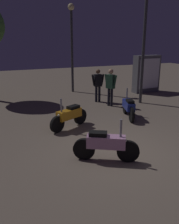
{
  "coord_description": "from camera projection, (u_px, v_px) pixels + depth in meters",
  "views": [
    {
      "loc": [
        -3.09,
        -5.02,
        2.91
      ],
      "look_at": [
        -0.52,
        0.72,
        1.0
      ],
      "focal_mm": 37.95,
      "sensor_mm": 36.0,
      "label": 1
    }
  ],
  "objects": [
    {
      "name": "motorcycle_pink_foreground",
      "position": [
        106.0,
        144.0,
        5.86
      ],
      "size": [
        1.48,
        0.94,
        1.11
      ],
      "rotation": [
        0.0,
        0.0,
        -0.54
      ],
      "color": "black",
      "rests_on": "ground_plane"
    },
    {
      "name": "ground_plane",
      "position": [
        118.0,
        152.0,
        6.43
      ],
      "size": [
        40.0,
        40.0,
        0.0
      ],
      "primitive_type": "plane",
      "color": "#756656"
    },
    {
      "name": "kiosk_billboard",
      "position": [
        146.0,
        74.0,
        13.61
      ],
      "size": [
        1.61,
        0.58,
        2.1
      ],
      "rotation": [
        0.0,
        0.0,
        3.17
      ],
      "color": "#595960",
      "rests_on": "ground_plane"
    },
    {
      "name": "motorcycle_orange_parked_right",
      "position": [
        69.0,
        116.0,
        8.07
      ],
      "size": [
        1.55,
        0.79,
        1.11
      ],
      "rotation": [
        0.0,
        0.0,
        3.57
      ],
      "color": "black",
      "rests_on": "ground_plane"
    },
    {
      "name": "person_bystander_far",
      "position": [
        98.0,
        83.0,
        11.42
      ],
      "size": [
        0.66,
        0.27,
        1.59
      ],
      "rotation": [
        0.0,
        0.0,
        4.62
      ],
      "color": "black",
      "rests_on": "ground_plane"
    },
    {
      "name": "streetlamp_near",
      "position": [
        145.0,
        30.0,
        10.53
      ],
      "size": [
        0.36,
        0.36,
        5.34
      ],
      "color": "#38383D",
      "rests_on": "ground_plane"
    },
    {
      "name": "streetlamp_far",
      "position": [
        72.0,
        37.0,
        13.11
      ],
      "size": [
        0.36,
        0.36,
        4.8
      ],
      "color": "#38383D",
      "rests_on": "ground_plane"
    },
    {
      "name": "person_rider_beside",
      "position": [
        111.0,
        84.0,
        10.66
      ],
      "size": [
        0.37,
        0.64,
        1.7
      ],
      "rotation": [
        0.0,
        0.0,
        3.58
      ],
      "color": "black",
      "rests_on": "ground_plane"
    },
    {
      "name": "motorcycle_blue_parked_left",
      "position": [
        128.0,
        107.0,
        9.17
      ],
      "size": [
        0.66,
        1.59,
        1.11
      ],
      "rotation": [
        0.0,
        0.0,
        1.22
      ],
      "color": "black",
      "rests_on": "ground_plane"
    }
  ]
}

